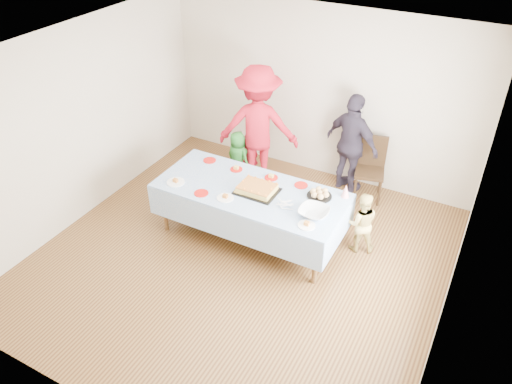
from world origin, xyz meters
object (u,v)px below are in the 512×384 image
at_px(adult_left, 258,126).
at_px(birthday_cake, 257,189).
at_px(party_table, 250,193).
at_px(dining_chair, 371,164).

bearing_deg(adult_left, birthday_cake, 97.00).
distance_m(party_table, birthday_cake, 0.14).
height_order(birthday_cake, adult_left, adult_left).
relative_size(dining_chair, adult_left, 0.51).
relative_size(party_table, adult_left, 1.31).
height_order(party_table, adult_left, adult_left).
bearing_deg(adult_left, dining_chair, 172.85).
relative_size(party_table, birthday_cake, 4.68).
bearing_deg(dining_chair, party_table, -136.59).
xyz_separation_m(party_table, dining_chair, (1.10, 1.75, -0.18)).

